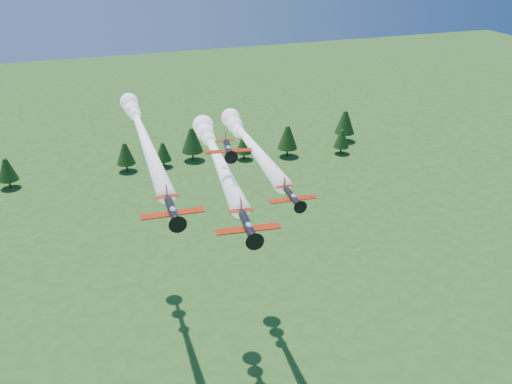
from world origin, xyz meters
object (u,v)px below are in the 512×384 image
object	(u,v)px
plane_lead	(216,154)
plane_left	(142,132)
plane_right	(248,140)
plane_slot	(228,148)

from	to	relation	value
plane_lead	plane_left	distance (m)	18.42
plane_right	plane_slot	size ratio (longest dim) A/B	5.72
plane_left	plane_slot	size ratio (longest dim) A/B	7.89
plane_left	plane_right	bearing A→B (deg)	-20.35
plane_lead	plane_left	bearing A→B (deg)	126.47
plane_left	plane_lead	bearing A→B (deg)	-58.00
plane_lead	plane_right	bearing A→B (deg)	52.96
plane_lead	plane_right	distance (m)	12.19
plane_lead	plane_slot	bearing A→B (deg)	-88.69
plane_left	plane_slot	distance (m)	28.01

